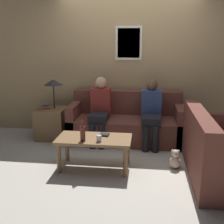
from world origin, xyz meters
TOP-DOWN VIEW (x-y plane):
  - ground_plane at (0.00, 0.00)m, footprint 16.00×16.00m
  - wall_back at (0.00, 0.94)m, footprint 9.00×0.08m
  - couch_main at (0.00, 0.50)m, footprint 1.97×0.83m
  - couch_side at (1.30, -0.74)m, footprint 0.83×1.63m
  - coffee_table at (-0.35, -0.71)m, footprint 1.02×0.52m
  - side_table_with_lamp at (-1.35, 0.44)m, footprint 0.51×0.51m
  - wine_bottle at (-0.48, -0.85)m, footprint 0.07×0.07m
  - drinking_glass at (-0.26, -0.85)m, footprint 0.07×0.07m
  - book_stack at (-0.23, -0.60)m, footprint 0.13×0.12m
  - person_left at (-0.45, 0.35)m, footprint 0.34×0.62m
  - person_right at (0.43, 0.33)m, footprint 0.34×0.65m
  - teddy_bear at (0.77, -0.57)m, footprint 0.17×0.17m

SIDE VIEW (x-z plane):
  - ground_plane at x=0.00m, z-range 0.00..0.00m
  - teddy_bear at x=0.77m, z-range -0.02..0.25m
  - couch_main at x=0.00m, z-range -0.13..0.73m
  - couch_side at x=1.30m, z-range -0.13..0.73m
  - side_table_with_lamp at x=-1.35m, z-range -0.21..0.88m
  - coffee_table at x=-0.35m, z-range 0.16..0.61m
  - book_stack at x=-0.23m, z-range 0.45..0.47m
  - drinking_glass at x=-0.26m, z-range 0.45..0.54m
  - wine_bottle at x=-0.48m, z-range 0.42..0.70m
  - person_right at x=0.43m, z-range 0.04..1.16m
  - person_left at x=-0.45m, z-range 0.05..1.18m
  - wall_back at x=0.00m, z-range 0.00..2.60m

